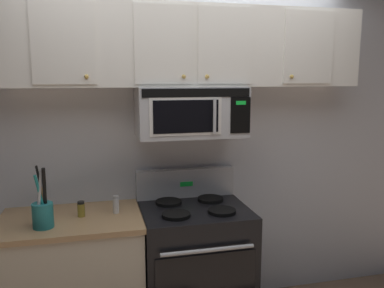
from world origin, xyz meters
TOP-DOWN VIEW (x-y plane):
  - back_wall at (0.00, 0.79)m, footprint 5.20×0.10m
  - stove_range at (0.00, 0.42)m, footprint 0.76×0.69m
  - over_range_microwave at (-0.00, 0.54)m, footprint 0.76×0.43m
  - upper_cabinets at (-0.00, 0.57)m, footprint 2.50×0.36m
  - counter_segment at (-0.84, 0.43)m, footprint 0.93×0.65m
  - utensil_crock_teal at (-0.99, 0.29)m, footprint 0.13×0.13m
  - salt_shaker at (-0.54, 0.45)m, footprint 0.04×0.04m
  - spice_jar at (-0.77, 0.44)m, footprint 0.05×0.05m

SIDE VIEW (x-z plane):
  - counter_segment at x=-0.84m, z-range 0.00..0.90m
  - stove_range at x=0.00m, z-range -0.09..1.03m
  - spice_jar at x=-0.77m, z-range 0.90..1.00m
  - salt_shaker at x=-0.54m, z-range 0.90..1.02m
  - utensil_crock_teal at x=-0.99m, z-range 0.81..1.20m
  - back_wall at x=0.00m, z-range 0.00..2.70m
  - over_range_microwave at x=0.00m, z-range 1.40..1.75m
  - upper_cabinets at x=0.00m, z-range 1.75..2.30m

